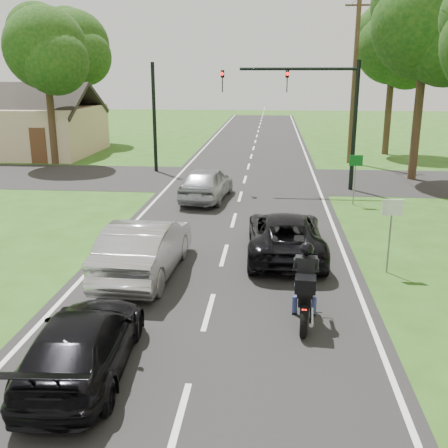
{
  "coord_description": "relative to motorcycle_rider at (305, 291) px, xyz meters",
  "views": [
    {
      "loc": [
        1.4,
        -11.19,
        5.41
      ],
      "look_at": [
        0.09,
        3.0,
        1.3
      ],
      "focal_mm": 42.0,
      "sensor_mm": 36.0,
      "label": 1
    }
  ],
  "objects": [
    {
      "name": "cross_road",
      "position": [
        -2.2,
        16.3,
        -0.74
      ],
      "size": [
        60.0,
        7.0,
        0.01
      ],
      "primitive_type": "cube",
      "color": "black",
      "rests_on": "ground"
    },
    {
      "name": "tree_row_e",
      "position": [
        7.27,
        26.08,
        6.09
      ],
      "size": [
        5.28,
        5.12,
        9.61
      ],
      "color": "#332316",
      "rests_on": "ground"
    },
    {
      "name": "silver_suv",
      "position": [
        -3.65,
        11.57,
        0.02
      ],
      "size": [
        2.22,
        4.58,
        1.5
      ],
      "primitive_type": "imported",
      "rotation": [
        0.0,
        0.0,
        3.04
      ],
      "color": "#9FA1A6",
      "rests_on": "road"
    },
    {
      "name": "motorcycle_rider",
      "position": [
        0.0,
        0.0,
        0.0
      ],
      "size": [
        0.62,
        2.19,
        1.89
      ],
      "rotation": [
        0.0,
        0.0,
        -0.07
      ],
      "color": "black",
      "rests_on": "ground"
    },
    {
      "name": "tree_row_d",
      "position": [
        6.9,
        17.06,
        6.69
      ],
      "size": [
        5.76,
        5.58,
        10.45
      ],
      "color": "#332316",
      "rests_on": "ground"
    },
    {
      "name": "dark_suv",
      "position": [
        -0.35,
        4.48,
        -0.06
      ],
      "size": [
        2.36,
        4.89,
        1.34
      ],
      "primitive_type": "imported",
      "rotation": [
        0.0,
        0.0,
        3.17
      ],
      "color": "black",
      "rests_on": "road"
    },
    {
      "name": "road",
      "position": [
        -2.2,
        10.3,
        -0.74
      ],
      "size": [
        8.0,
        100.0,
        0.01
      ],
      "primitive_type": "cube",
      "color": "black",
      "rests_on": "ground"
    },
    {
      "name": "traffic_signal",
      "position": [
        1.13,
        14.3,
        3.4
      ],
      "size": [
        6.38,
        0.44,
        6.0
      ],
      "color": "black",
      "rests_on": "ground"
    },
    {
      "name": "utility_pole_far",
      "position": [
        4.0,
        22.3,
        4.34
      ],
      "size": [
        1.6,
        0.28,
        10.0
      ],
      "color": "brown",
      "rests_on": "ground"
    },
    {
      "name": "sign_green",
      "position": [
        2.7,
        11.28,
        0.86
      ],
      "size": [
        0.55,
        0.07,
        2.12
      ],
      "color": "slate",
      "rests_on": "ground"
    },
    {
      "name": "tree_left_near",
      "position": [
        -13.93,
        20.09,
        5.79
      ],
      "size": [
        5.12,
        4.96,
        9.22
      ],
      "color": "#332316",
      "rests_on": "ground"
    },
    {
      "name": "ground",
      "position": [
        -2.2,
        0.3,
        -0.74
      ],
      "size": [
        140.0,
        140.0,
        0.0
      ],
      "primitive_type": "plane",
      "color": "#284A15",
      "rests_on": "ground"
    },
    {
      "name": "tree_left_far",
      "position": [
        -15.9,
        30.06,
        6.39
      ],
      "size": [
        5.76,
        5.58,
        10.14
      ],
      "color": "#332316",
      "rests_on": "ground"
    },
    {
      "name": "signal_pole_far",
      "position": [
        -7.4,
        18.3,
        2.26
      ],
      "size": [
        0.2,
        0.2,
        6.0
      ],
      "primitive_type": "cylinder",
      "color": "black",
      "rests_on": "ground"
    },
    {
      "name": "house",
      "position": [
        -18.2,
        24.3,
        1.03
      ],
      "size": [
        10.2,
        8.0,
        4.84
      ],
      "color": "#CCAD8E",
      "rests_on": "ground"
    },
    {
      "name": "silver_sedan",
      "position": [
        -4.23,
        2.51,
        0.06
      ],
      "size": [
        1.87,
        4.84,
        1.57
      ],
      "primitive_type": "imported",
      "rotation": [
        0.0,
        0.0,
        3.1
      ],
      "color": "#B7B6BC",
      "rests_on": "road"
    },
    {
      "name": "dark_car_behind",
      "position": [
        -4.2,
        -2.47,
        -0.12
      ],
      "size": [
        1.97,
        4.3,
        1.22
      ],
      "primitive_type": "imported",
      "rotation": [
        0.0,
        0.0,
        3.21
      ],
      "color": "black",
      "rests_on": "road"
    },
    {
      "name": "sign_white",
      "position": [
        2.5,
        3.28,
        0.86
      ],
      "size": [
        0.55,
        0.07,
        2.12
      ],
      "color": "slate",
      "rests_on": "ground"
    }
  ]
}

